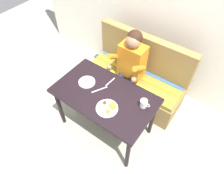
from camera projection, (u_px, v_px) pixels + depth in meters
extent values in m
plane|color=#9FA18D|center=(106.00, 126.00, 2.89)|extent=(8.00, 8.00, 0.00)
cube|color=silver|center=(163.00, 4.00, 2.58)|extent=(4.40, 0.10, 2.60)
cube|color=black|center=(104.00, 95.00, 2.35)|extent=(1.20, 0.70, 0.04)
cylinder|color=black|center=(60.00, 108.00, 2.68)|extent=(0.05, 0.05, 0.69)
cylinder|color=black|center=(128.00, 154.00, 2.27)|extent=(0.05, 0.05, 0.69)
cylinder|color=black|center=(88.00, 82.00, 2.99)|extent=(0.05, 0.05, 0.69)
cylinder|color=black|center=(152.00, 118.00, 2.57)|extent=(0.05, 0.05, 0.69)
cube|color=olive|center=(134.00, 87.00, 3.12)|extent=(1.44, 0.56, 0.40)
cube|color=olive|center=(135.00, 76.00, 2.95)|extent=(1.40, 0.52, 0.06)
cube|color=olive|center=(145.00, 52.00, 2.84)|extent=(1.44, 0.12, 0.54)
cube|color=yellow|center=(130.00, 80.00, 2.85)|extent=(1.38, 0.05, 0.01)
cube|color=orange|center=(135.00, 75.00, 2.92)|extent=(1.38, 0.05, 0.01)
cube|color=#336099|center=(140.00, 69.00, 3.00)|extent=(1.38, 0.05, 0.01)
cube|color=orange|center=(132.00, 60.00, 2.68)|extent=(0.34, 0.22, 0.48)
sphere|color=#9E7051|center=(133.00, 41.00, 2.43)|extent=(0.19, 0.19, 0.19)
sphere|color=#331E14|center=(135.00, 38.00, 2.42)|extent=(0.19, 0.19, 0.19)
cylinder|color=orange|center=(115.00, 56.00, 2.63)|extent=(0.07, 0.29, 0.23)
cylinder|color=orange|center=(140.00, 68.00, 2.48)|extent=(0.07, 0.29, 0.23)
sphere|color=#9E7051|center=(109.00, 67.00, 2.64)|extent=(0.07, 0.07, 0.07)
sphere|color=#9E7051|center=(134.00, 80.00, 2.49)|extent=(0.07, 0.07, 0.07)
cylinder|color=#232333|center=(119.00, 78.00, 2.80)|extent=(0.09, 0.34, 0.09)
cylinder|color=#232333|center=(112.00, 97.00, 2.91)|extent=(0.08, 0.08, 0.52)
cube|color=black|center=(110.00, 109.00, 3.06)|extent=(0.09, 0.20, 0.05)
cylinder|color=#232333|center=(129.00, 83.00, 2.74)|extent=(0.09, 0.34, 0.09)
cylinder|color=#232333|center=(122.00, 102.00, 2.84)|extent=(0.08, 0.08, 0.52)
cube|color=black|center=(119.00, 115.00, 2.99)|extent=(0.09, 0.20, 0.05)
cylinder|color=white|center=(107.00, 108.00, 2.20)|extent=(0.24, 0.24, 0.02)
cube|color=olive|center=(113.00, 106.00, 2.20)|extent=(0.10, 0.09, 0.02)
sphere|color=red|center=(105.00, 103.00, 2.22)|extent=(0.04, 0.04, 0.04)
ellipsoid|color=#CC6623|center=(108.00, 112.00, 2.15)|extent=(0.06, 0.05, 0.02)
cylinder|color=white|center=(87.00, 82.00, 2.46)|extent=(0.20, 0.20, 0.01)
ellipsoid|color=white|center=(87.00, 81.00, 2.45)|extent=(0.09, 0.08, 0.01)
sphere|color=yellow|center=(86.00, 81.00, 2.44)|extent=(0.03, 0.03, 0.03)
cylinder|color=white|center=(144.00, 103.00, 2.19)|extent=(0.08, 0.08, 0.10)
cylinder|color=brown|center=(144.00, 101.00, 2.16)|extent=(0.07, 0.07, 0.01)
torus|color=white|center=(148.00, 105.00, 2.17)|extent=(0.05, 0.01, 0.05)
cube|color=silver|center=(110.00, 82.00, 2.46)|extent=(0.02, 0.17, 0.00)
cube|color=silver|center=(99.00, 90.00, 2.38)|extent=(0.11, 0.18, 0.00)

